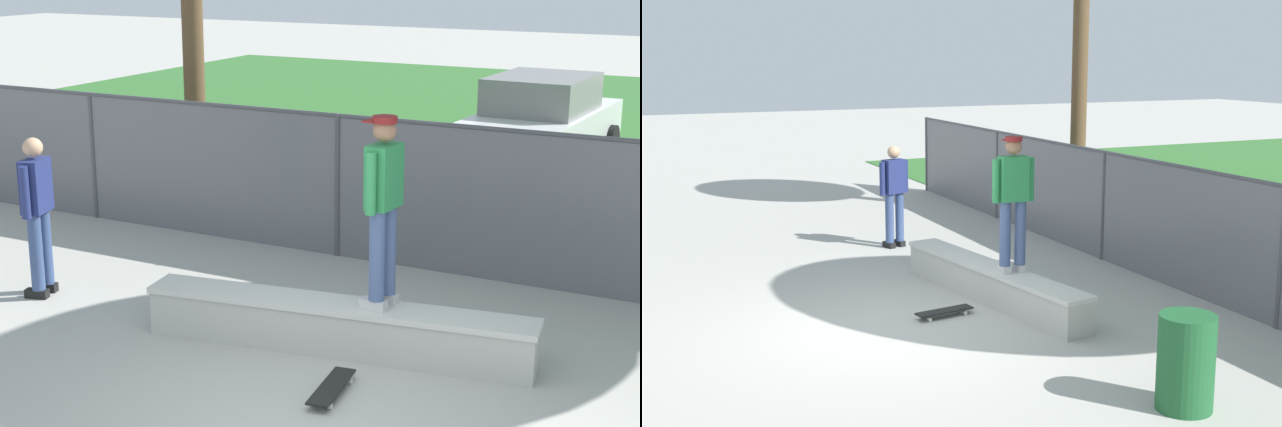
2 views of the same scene
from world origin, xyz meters
TOP-DOWN VIEW (x-y plane):
  - ground_plane at (0.00, 0.00)m, footprint 80.00×80.00m
  - concrete_ledge at (-0.60, 1.75)m, footprint 3.92×1.04m
  - skateboarder at (-0.17, 1.85)m, footprint 0.32×0.60m
  - skateboard at (-0.20, 0.86)m, footprint 0.31×0.82m
  - chainlink_fence at (0.00, 4.51)m, footprint 19.84×0.07m
  - bystander at (-4.28, 1.64)m, footprint 0.36×0.58m
  - trash_bin at (3.45, 1.86)m, footprint 0.56×0.56m

SIDE VIEW (x-z plane):
  - ground_plane at x=0.00m, z-range 0.00..0.00m
  - skateboard at x=-0.20m, z-range 0.03..0.12m
  - concrete_ledge at x=-0.60m, z-range 0.00..0.51m
  - trash_bin at x=3.45m, z-range 0.00..0.96m
  - chainlink_fence at x=0.00m, z-range 0.08..1.93m
  - bystander at x=-4.28m, z-range 0.10..1.92m
  - skateboarder at x=-0.17m, z-range 0.62..2.46m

